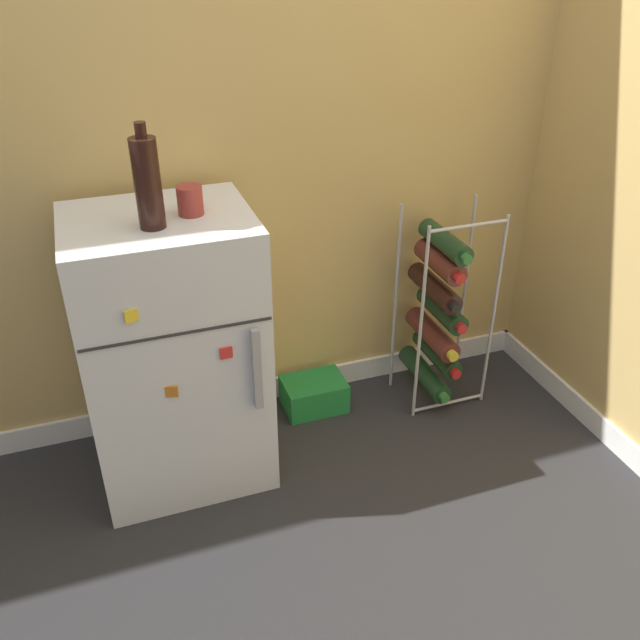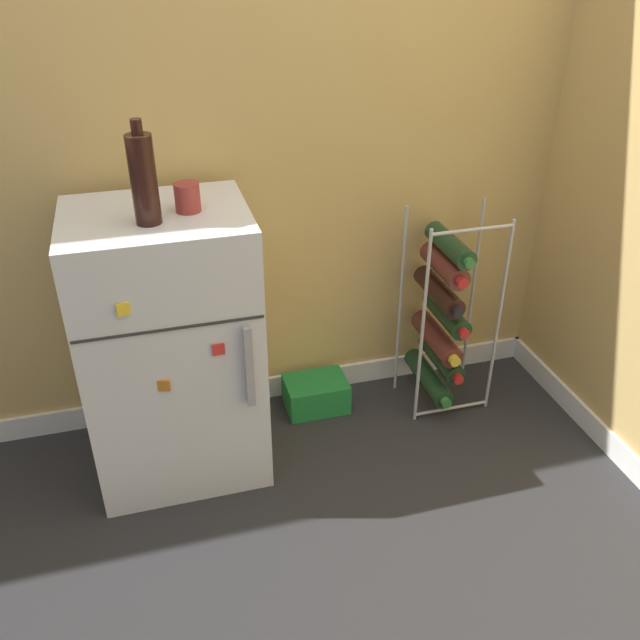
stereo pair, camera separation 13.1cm
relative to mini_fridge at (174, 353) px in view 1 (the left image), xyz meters
name	(u,v)px [view 1 (the left image)]	position (x,y,z in m)	size (l,w,h in m)	color
ground_plane	(345,512)	(0.43, -0.40, -0.46)	(14.00, 14.00, 0.00)	#28282B
wall_back	(271,67)	(0.43, 0.30, 0.78)	(7.04, 0.07, 2.50)	tan
mini_fridge	(174,353)	(0.00, 0.00, 0.00)	(0.54, 0.47, 0.91)	silver
wine_rack	(436,313)	(0.98, 0.08, -0.08)	(0.31, 0.33, 0.78)	#B2B2B7
soda_box	(314,394)	(0.52, 0.15, -0.40)	(0.23, 0.17, 0.12)	#1E7F38
fridge_top_cup	(190,200)	(0.10, -0.01, 0.50)	(0.07, 0.07, 0.08)	maroon
fridge_top_bottle	(148,183)	(-0.02, -0.07, 0.58)	(0.07, 0.07, 0.28)	black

